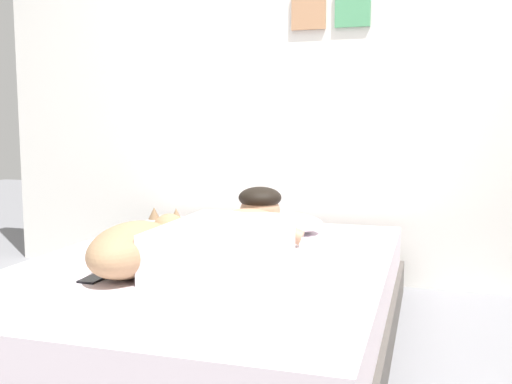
{
  "coord_description": "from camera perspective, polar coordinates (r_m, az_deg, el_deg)",
  "views": [
    {
      "loc": [
        0.57,
        -1.87,
        0.93
      ],
      "look_at": [
        -0.19,
        0.67,
        0.62
      ],
      "focal_mm": 41.0,
      "sensor_mm": 36.0,
      "label": 1
    }
  ],
  "objects": [
    {
      "name": "back_wall",
      "position": [
        3.46,
        7.34,
        12.01
      ],
      "size": [
        4.23,
        0.12,
        2.5
      ],
      "color": "silver",
      "rests_on": "ground"
    },
    {
      "name": "bed",
      "position": [
        2.51,
        -4.28,
        -10.67
      ],
      "size": [
        1.48,
        2.05,
        0.37
      ],
      "color": "#4C4742",
      "rests_on": "ground"
    },
    {
      "name": "cell_phone",
      "position": [
        2.22,
        -15.39,
        -8.08
      ],
      "size": [
        0.07,
        0.14,
        0.01
      ],
      "primitive_type": "cube",
      "color": "black",
      "rests_on": "bed"
    },
    {
      "name": "pillow",
      "position": [
        3.02,
        1.65,
        -2.94
      ],
      "size": [
        0.52,
        0.32,
        0.11
      ],
      "primitive_type": "ellipsoid",
      "color": "silver",
      "rests_on": "bed"
    },
    {
      "name": "dog",
      "position": [
        2.24,
        -11.47,
        -5.23
      ],
      "size": [
        0.26,
        0.57,
        0.21
      ],
      "color": "#9E7A56",
      "rests_on": "bed"
    },
    {
      "name": "person_lying",
      "position": [
        2.39,
        -2.05,
        -4.31
      ],
      "size": [
        0.43,
        0.92,
        0.27
      ],
      "color": "silver",
      "rests_on": "bed"
    },
    {
      "name": "coffee_cup",
      "position": [
        2.68,
        2.98,
        -4.59
      ],
      "size": [
        0.12,
        0.09,
        0.07
      ],
      "color": "white",
      "rests_on": "bed"
    }
  ]
}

